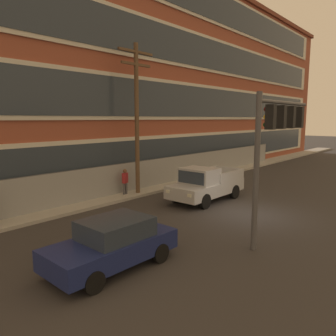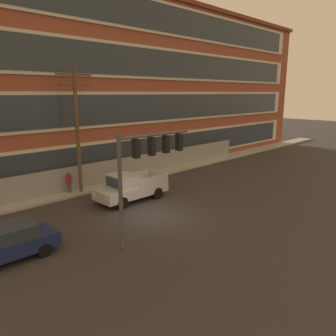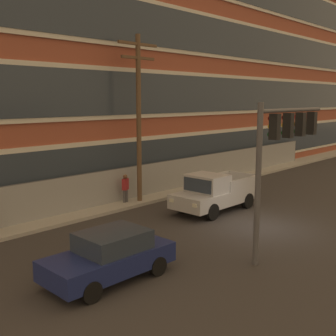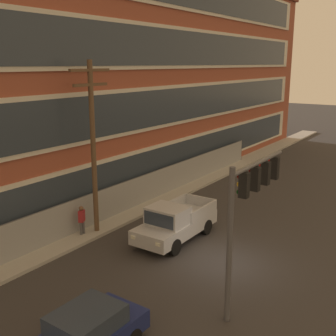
{
  "view_description": "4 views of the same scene",
  "coord_description": "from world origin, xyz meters",
  "px_view_note": "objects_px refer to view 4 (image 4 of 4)",
  "views": [
    {
      "loc": [
        -14.39,
        -7.04,
        4.68
      ],
      "look_at": [
        -1.53,
        3.99,
        2.11
      ],
      "focal_mm": 35.0,
      "sensor_mm": 36.0,
      "label": 1
    },
    {
      "loc": [
        -12.5,
        -13.84,
        7.29
      ],
      "look_at": [
        3.01,
        1.73,
        2.22
      ],
      "focal_mm": 35.0,
      "sensor_mm": 36.0,
      "label": 2
    },
    {
      "loc": [
        -16.1,
        -9.3,
        5.68
      ],
      "look_at": [
        -0.58,
        5.13,
        2.19
      ],
      "focal_mm": 45.0,
      "sensor_mm": 36.0,
      "label": 3
    },
    {
      "loc": [
        -15.89,
        -7.68,
        8.81
      ],
      "look_at": [
        1.82,
        4.28,
        3.48
      ],
      "focal_mm": 45.0,
      "sensor_mm": 36.0,
      "label": 4
    }
  ],
  "objects_px": {
    "sedan_navy": "(84,335)",
    "traffic_signal_mast": "(250,197)",
    "utility_pole_near_corner": "(93,141)",
    "pickup_truck_silver": "(174,223)",
    "pedestrian_near_cabinet": "(82,219)"
  },
  "relations": [
    {
      "from": "sedan_navy",
      "to": "traffic_signal_mast",
      "type": "bearing_deg",
      "value": -25.2
    },
    {
      "from": "traffic_signal_mast",
      "to": "utility_pole_near_corner",
      "type": "xyz_separation_m",
      "value": [
        1.62,
        9.25,
        0.86
      ]
    },
    {
      "from": "traffic_signal_mast",
      "to": "pickup_truck_silver",
      "type": "distance_m",
      "value": 6.96
    },
    {
      "from": "traffic_signal_mast",
      "to": "pedestrian_near_cabinet",
      "type": "distance_m",
      "value": 10.07
    },
    {
      "from": "sedan_navy",
      "to": "pedestrian_near_cabinet",
      "type": "bearing_deg",
      "value": 45.68
    },
    {
      "from": "traffic_signal_mast",
      "to": "pickup_truck_silver",
      "type": "relative_size",
      "value": 1.08
    },
    {
      "from": "traffic_signal_mast",
      "to": "utility_pole_near_corner",
      "type": "distance_m",
      "value": 9.43
    },
    {
      "from": "pedestrian_near_cabinet",
      "to": "pickup_truck_silver",
      "type": "bearing_deg",
      "value": -61.22
    },
    {
      "from": "pickup_truck_silver",
      "to": "utility_pole_near_corner",
      "type": "height_order",
      "value": "utility_pole_near_corner"
    },
    {
      "from": "utility_pole_near_corner",
      "to": "pedestrian_near_cabinet",
      "type": "bearing_deg",
      "value": 160.41
    },
    {
      "from": "pedestrian_near_cabinet",
      "to": "sedan_navy",
      "type": "bearing_deg",
      "value": -134.32
    },
    {
      "from": "pickup_truck_silver",
      "to": "utility_pole_near_corner",
      "type": "bearing_deg",
      "value": 111.28
    },
    {
      "from": "pickup_truck_silver",
      "to": "pedestrian_near_cabinet",
      "type": "xyz_separation_m",
      "value": [
        -2.32,
        4.22,
        0.04
      ]
    },
    {
      "from": "pickup_truck_silver",
      "to": "utility_pole_near_corner",
      "type": "distance_m",
      "value": 5.86
    },
    {
      "from": "traffic_signal_mast",
      "to": "pedestrian_near_cabinet",
      "type": "relative_size",
      "value": 3.3
    }
  ]
}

